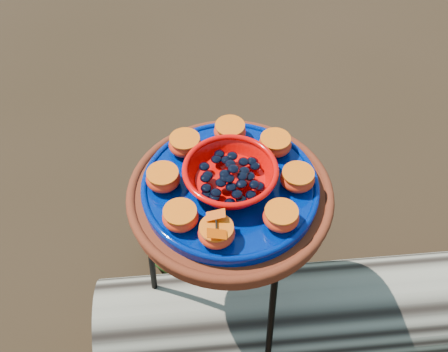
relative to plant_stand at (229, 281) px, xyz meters
The scene contains 18 objects.
ground 0.35m from the plant_stand, ahead, with size 60.00×60.00×0.00m, color black.
plant_stand is the anchor object (origin of this frame).
terracotta_saucer 0.37m from the plant_stand, ahead, with size 0.45×0.45×0.04m, color #501E0A.
cobalt_plate 0.40m from the plant_stand, ahead, with size 0.39×0.39×0.03m, color #00023F.
red_bowl 0.44m from the plant_stand, ahead, with size 0.19×0.19×0.05m, color #D00502, non-canonical shape.
glass_gems 0.48m from the plant_stand, ahead, with size 0.15×0.15×0.03m, color black, non-canonical shape.
orange_half_0 0.46m from the plant_stand, 70.39° to the right, with size 0.08×0.08×0.04m, color red.
orange_half_1 0.46m from the plant_stand, 14.06° to the right, with size 0.08×0.08×0.04m, color red.
orange_half_2 0.46m from the plant_stand, 30.94° to the left, with size 0.08×0.08×0.04m, color red.
orange_half_3 0.46m from the plant_stand, 75.94° to the left, with size 0.08×0.08×0.04m, color red.
orange_half_4 0.46m from the plant_stand, 120.94° to the left, with size 0.08×0.08×0.04m, color red.
orange_half_5 0.46m from the plant_stand, 165.94° to the left, with size 0.08×0.08×0.04m, color red.
orange_half_6 0.46m from the plant_stand, 149.06° to the right, with size 0.08×0.08×0.04m, color red.
orange_half_7 0.46m from the plant_stand, 104.06° to the right, with size 0.08×0.08×0.04m, color red.
butterfly 0.48m from the plant_stand, 70.39° to the right, with size 0.08×0.05×0.01m, color #BE3900, non-canonical shape.
driftwood_log 0.51m from the plant_stand, 32.21° to the left, with size 1.70×0.45×0.32m, color black, non-canonical shape.
foliage_left 0.46m from the plant_stand, 144.55° to the left, with size 0.30×0.30×0.15m, color #1D5C16.
foliage_back 0.55m from the plant_stand, 103.67° to the left, with size 0.31×0.31×0.16m, color #1D5C16.
Camera 1 is at (0.39, -0.68, 1.71)m, focal length 45.00 mm.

